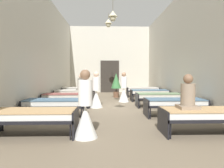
{
  "coord_description": "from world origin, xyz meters",
  "views": [
    {
      "loc": [
        -0.32,
        -8.3,
        1.37
      ],
      "look_at": [
        0.0,
        1.66,
        0.88
      ],
      "focal_mm": 32.24,
      "sensor_mm": 36.0,
      "label": 1
    }
  ],
  "objects_px": {
    "bed_right_row_0": "(203,115)",
    "bed_left_row_4": "(79,90)",
    "bed_right_row_3": "(149,92)",
    "bed_right_row_4": "(142,90)",
    "bed_left_row_1": "(55,103)",
    "bed_left_row_2": "(67,97)",
    "patient_seated_primary": "(81,84)",
    "nurse_far_aisle": "(124,91)",
    "nurse_mid_aisle": "(96,95)",
    "nurse_near_aisle": "(85,113)",
    "patient_seated_secondary": "(188,96)",
    "bed_left_row_3": "(74,93)",
    "potted_plant": "(116,82)",
    "bed_left_row_0": "(34,116)",
    "bed_right_row_2": "(159,96)",
    "bed_right_row_1": "(175,103)"
  },
  "relations": [
    {
      "from": "bed_left_row_1",
      "to": "bed_right_row_3",
      "type": "relative_size",
      "value": 1.0
    },
    {
      "from": "bed_right_row_2",
      "to": "bed_right_row_1",
      "type": "bearing_deg",
      "value": -90.0
    },
    {
      "from": "bed_right_row_0",
      "to": "nurse_mid_aisle",
      "type": "xyz_separation_m",
      "value": [
        -2.62,
        3.72,
        0.09
      ]
    },
    {
      "from": "bed_left_row_2",
      "to": "bed_right_row_0",
      "type": "bearing_deg",
      "value": -44.69
    },
    {
      "from": "patient_seated_primary",
      "to": "potted_plant",
      "type": "bearing_deg",
      "value": 40.51
    },
    {
      "from": "bed_right_row_0",
      "to": "bed_right_row_4",
      "type": "relative_size",
      "value": 1.0
    },
    {
      "from": "bed_right_row_3",
      "to": "potted_plant",
      "type": "xyz_separation_m",
      "value": [
        -1.62,
        1.58,
        0.47
      ]
    },
    {
      "from": "bed_right_row_0",
      "to": "nurse_far_aisle",
      "type": "relative_size",
      "value": 1.28
    },
    {
      "from": "bed_left_row_2",
      "to": "bed_right_row_2",
      "type": "height_order",
      "value": "same"
    },
    {
      "from": "bed_right_row_0",
      "to": "bed_left_row_4",
      "type": "distance_m",
      "value": 8.52
    },
    {
      "from": "bed_left_row_1",
      "to": "patient_seated_primary",
      "type": "height_order",
      "value": "patient_seated_primary"
    },
    {
      "from": "patient_seated_secondary",
      "to": "bed_left_row_1",
      "type": "bearing_deg",
      "value": 151.93
    },
    {
      "from": "nurse_far_aisle",
      "to": "bed_right_row_3",
      "type": "bearing_deg",
      "value": -46.93
    },
    {
      "from": "bed_right_row_4",
      "to": "patient_seated_primary",
      "type": "bearing_deg",
      "value": -151.25
    },
    {
      "from": "bed_left_row_1",
      "to": "potted_plant",
      "type": "xyz_separation_m",
      "value": [
        2.22,
        5.38,
        0.47
      ]
    },
    {
      "from": "bed_right_row_0",
      "to": "nurse_far_aisle",
      "type": "xyz_separation_m",
      "value": [
        -1.34,
        5.38,
        0.09
      ]
    },
    {
      "from": "bed_left_row_2",
      "to": "bed_right_row_3",
      "type": "distance_m",
      "value": 4.29
    },
    {
      "from": "bed_left_row_0",
      "to": "bed_right_row_0",
      "type": "bearing_deg",
      "value": 0.0
    },
    {
      "from": "bed_left_row_2",
      "to": "bed_left_row_3",
      "type": "height_order",
      "value": "same"
    },
    {
      "from": "nurse_near_aisle",
      "to": "bed_left_row_0",
      "type": "bearing_deg",
      "value": -139.28
    },
    {
      "from": "nurse_mid_aisle",
      "to": "nurse_far_aisle",
      "type": "xyz_separation_m",
      "value": [
        1.29,
        1.66,
        0.0
      ]
    },
    {
      "from": "bed_right_row_1",
      "to": "patient_seated_primary",
      "type": "distance_m",
      "value": 5.17
    },
    {
      "from": "bed_right_row_1",
      "to": "patient_seated_secondary",
      "type": "distance_m",
      "value": 1.94
    },
    {
      "from": "nurse_mid_aisle",
      "to": "potted_plant",
      "type": "distance_m",
      "value": 3.72
    },
    {
      "from": "bed_right_row_3",
      "to": "bed_left_row_4",
      "type": "xyz_separation_m",
      "value": [
        -3.84,
        1.9,
        0.0
      ]
    },
    {
      "from": "bed_left_row_0",
      "to": "bed_left_row_3",
      "type": "relative_size",
      "value": 1.0
    },
    {
      "from": "bed_left_row_1",
      "to": "nurse_mid_aisle",
      "type": "xyz_separation_m",
      "value": [
        1.22,
        1.82,
        0.09
      ]
    },
    {
      "from": "bed_right_row_3",
      "to": "potted_plant",
      "type": "height_order",
      "value": "potted_plant"
    },
    {
      "from": "bed_right_row_2",
      "to": "patient_seated_secondary",
      "type": "distance_m",
      "value": 3.8
    },
    {
      "from": "bed_right_row_0",
      "to": "nurse_mid_aisle",
      "type": "relative_size",
      "value": 1.28
    },
    {
      "from": "bed_right_row_4",
      "to": "nurse_near_aisle",
      "type": "xyz_separation_m",
      "value": [
        -2.67,
        -7.81,
        0.09
      ]
    },
    {
      "from": "bed_right_row_0",
      "to": "bed_left_row_4",
      "type": "bearing_deg",
      "value": 116.82
    },
    {
      "from": "bed_right_row_4",
      "to": "patient_seated_secondary",
      "type": "distance_m",
      "value": 7.58
    },
    {
      "from": "bed_left_row_3",
      "to": "bed_right_row_3",
      "type": "bearing_deg",
      "value": 0.0
    },
    {
      "from": "bed_left_row_1",
      "to": "bed_right_row_4",
      "type": "xyz_separation_m",
      "value": [
        3.84,
        5.7,
        0.0
      ]
    },
    {
      "from": "bed_right_row_1",
      "to": "potted_plant",
      "type": "xyz_separation_m",
      "value": [
        -1.62,
        5.38,
        0.47
      ]
    },
    {
      "from": "bed_left_row_3",
      "to": "bed_right_row_3",
      "type": "height_order",
      "value": "same"
    },
    {
      "from": "bed_left_row_2",
      "to": "bed_left_row_4",
      "type": "height_order",
      "value": "same"
    },
    {
      "from": "bed_right_row_3",
      "to": "nurse_mid_aisle",
      "type": "distance_m",
      "value": 3.29
    },
    {
      "from": "bed_right_row_0",
      "to": "potted_plant",
      "type": "relative_size",
      "value": 1.32
    },
    {
      "from": "bed_right_row_4",
      "to": "bed_left_row_0",
      "type": "bearing_deg",
      "value": -116.82
    },
    {
      "from": "patient_seated_primary",
      "to": "potted_plant",
      "type": "xyz_separation_m",
      "value": [
        1.87,
        1.6,
        0.04
      ]
    },
    {
      "from": "nurse_mid_aisle",
      "to": "bed_right_row_3",
      "type": "bearing_deg",
      "value": 7.01
    },
    {
      "from": "patient_seated_secondary",
      "to": "bed_left_row_4",
      "type": "bearing_deg",
      "value": 114.78
    },
    {
      "from": "bed_right_row_0",
      "to": "bed_left_row_1",
      "type": "xyz_separation_m",
      "value": [
        -3.84,
        1.9,
        0.0
      ]
    },
    {
      "from": "nurse_near_aisle",
      "to": "patient_seated_secondary",
      "type": "distance_m",
      "value": 2.36
    },
    {
      "from": "bed_right_row_0",
      "to": "bed_right_row_3",
      "type": "height_order",
      "value": "same"
    },
    {
      "from": "patient_seated_primary",
      "to": "bed_right_row_0",
      "type": "bearing_deg",
      "value": -58.44
    },
    {
      "from": "bed_right_row_3",
      "to": "bed_right_row_4",
      "type": "bearing_deg",
      "value": 90.0
    },
    {
      "from": "bed_right_row_1",
      "to": "bed_left_row_4",
      "type": "distance_m",
      "value": 6.87
    }
  ]
}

